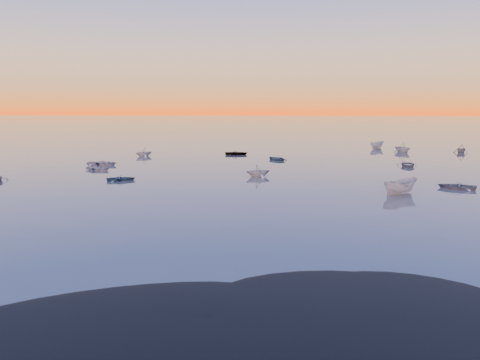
# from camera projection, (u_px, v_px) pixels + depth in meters

# --- Properties ---
(ground) EXTENTS (600.00, 600.00, 0.00)m
(ground) POSITION_uv_depth(u_px,v_px,m) (260.00, 140.00, 120.86)
(ground) COLOR #70655D
(ground) RESTS_ON ground
(mud_lobes) EXTENTS (140.00, 6.00, 0.07)m
(mud_lobes) POSITION_uv_depth(u_px,v_px,m) (187.00, 298.00, 21.40)
(mud_lobes) COLOR black
(mud_lobes) RESTS_ON ground
(moored_fleet) EXTENTS (124.00, 58.00, 1.20)m
(moored_fleet) POSITION_uv_depth(u_px,v_px,m) (251.00, 161.00, 74.58)
(moored_fleet) COLOR #B9BAB5
(moored_fleet) RESTS_ON ground
(boat_near_center) EXTENTS (3.96, 4.61, 1.50)m
(boat_near_center) POSITION_uv_depth(u_px,v_px,m) (400.00, 194.00, 46.80)
(boat_near_center) COLOR #B9BAB5
(boat_near_center) RESTS_ON ground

